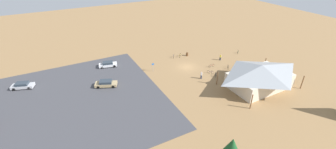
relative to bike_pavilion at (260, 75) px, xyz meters
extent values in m
plane|color=#937047|center=(8.50, -14.75, -2.81)|extent=(160.00, 160.00, 0.00)
cube|color=#424247|center=(36.46, -12.37, -2.78)|extent=(34.87, 34.42, 0.05)
cube|color=beige|center=(0.00, 0.00, -1.28)|extent=(12.43, 7.61, 3.05)
pyramid|color=#93999E|center=(0.00, 0.00, 1.24)|extent=(14.86, 10.04, 2.00)
cylinder|color=brown|center=(-7.25, -4.84, -1.28)|extent=(0.20, 0.20, 3.05)
cylinder|color=brown|center=(7.25, -4.84, -1.28)|extent=(0.20, 0.20, 3.05)
cylinder|color=brown|center=(-7.25, 4.84, -1.28)|extent=(0.20, 0.20, 3.05)
cylinder|color=brown|center=(7.25, 4.84, -1.28)|extent=(0.20, 0.20, 3.05)
cylinder|color=brown|center=(4.91, -20.52, -2.36)|extent=(0.60, 0.60, 0.90)
cylinder|color=#99999E|center=(16.93, -16.70, -1.71)|extent=(0.08, 0.08, 2.20)
cube|color=#1959B2|center=(16.93, -16.70, -0.91)|extent=(0.56, 0.04, 0.40)
torus|color=black|center=(5.15, -8.93, -2.45)|extent=(0.48, 0.59, 0.72)
torus|color=black|center=(5.75, -9.69, -2.45)|extent=(0.48, 0.59, 0.72)
cylinder|color=#722D9E|center=(5.45, -9.31, -2.33)|extent=(0.58, 0.71, 0.04)
cylinder|color=#722D9E|center=(5.34, -9.18, -2.25)|extent=(0.04, 0.04, 0.39)
cube|color=black|center=(5.34, -9.18, -2.06)|extent=(0.19, 0.21, 0.05)
cylinder|color=#722D9E|center=(5.69, -9.61, -2.22)|extent=(0.04, 0.04, 0.47)
cylinder|color=black|center=(5.69, -9.61, -1.98)|extent=(0.40, 0.32, 0.03)
torus|color=black|center=(8.44, -21.73, -2.45)|extent=(0.41, 0.64, 0.72)
torus|color=black|center=(8.96, -20.87, -2.45)|extent=(0.41, 0.64, 0.72)
cylinder|color=#2347B7|center=(8.70, -21.30, -2.33)|extent=(0.51, 0.82, 0.04)
cylinder|color=#2347B7|center=(8.61, -21.45, -2.25)|extent=(0.04, 0.04, 0.39)
cube|color=black|center=(8.61, -21.45, -2.06)|extent=(0.17, 0.21, 0.05)
cylinder|color=#2347B7|center=(8.91, -20.95, -2.19)|extent=(0.04, 0.04, 0.51)
cylinder|color=black|center=(8.91, -20.95, -1.94)|extent=(0.43, 0.28, 0.03)
torus|color=black|center=(7.33, -20.49, -2.44)|extent=(0.55, 0.55, 0.74)
torus|color=black|center=(6.62, -21.20, -2.44)|extent=(0.55, 0.55, 0.74)
cylinder|color=yellow|center=(6.97, -20.84, -2.32)|extent=(0.68, 0.68, 0.04)
cylinder|color=yellow|center=(7.10, -20.71, -2.22)|extent=(0.04, 0.04, 0.44)
cube|color=black|center=(7.10, -20.71, -2.00)|extent=(0.20, 0.20, 0.05)
cylinder|color=yellow|center=(6.69, -21.13, -2.21)|extent=(0.04, 0.04, 0.46)
cylinder|color=black|center=(6.69, -21.13, -1.98)|extent=(0.36, 0.36, 0.03)
torus|color=black|center=(5.57, -7.20, -2.43)|extent=(0.42, 0.66, 0.75)
torus|color=black|center=(5.07, -8.03, -2.43)|extent=(0.42, 0.66, 0.75)
cylinder|color=black|center=(5.32, -7.61, -2.31)|extent=(0.49, 0.78, 0.04)
cylinder|color=black|center=(5.41, -7.46, -2.20)|extent=(0.04, 0.04, 0.46)
cube|color=black|center=(5.41, -7.46, -1.97)|extent=(0.17, 0.21, 0.05)
cylinder|color=black|center=(5.12, -7.94, -2.19)|extent=(0.04, 0.04, 0.49)
cylinder|color=black|center=(5.12, -7.94, -1.94)|extent=(0.43, 0.28, 0.03)
torus|color=black|center=(-0.17, -9.73, -2.43)|extent=(0.49, 0.62, 0.75)
torus|color=black|center=(0.45, -8.93, -2.43)|extent=(0.49, 0.62, 0.75)
cylinder|color=#B7B7BC|center=(0.14, -9.33, -2.31)|extent=(0.60, 0.76, 0.04)
cylinder|color=#B7B7BC|center=(0.03, -9.48, -2.22)|extent=(0.04, 0.04, 0.42)
cube|color=black|center=(0.03, -9.48, -2.01)|extent=(0.19, 0.21, 0.05)
cylinder|color=#B7B7BC|center=(0.39, -9.01, -2.16)|extent=(0.04, 0.04, 0.54)
cylinder|color=black|center=(0.39, -9.01, -1.89)|extent=(0.40, 0.32, 0.03)
torus|color=black|center=(-8.16, -14.87, -2.46)|extent=(0.57, 0.46, 0.70)
torus|color=black|center=(-8.93, -15.48, -2.46)|extent=(0.57, 0.46, 0.70)
cylinder|color=#1E7F38|center=(-8.54, -15.18, -2.35)|extent=(0.73, 0.59, 0.04)
cylinder|color=#1E7F38|center=(-8.40, -15.07, -2.25)|extent=(0.04, 0.04, 0.43)
cube|color=black|center=(-8.40, -15.07, -2.03)|extent=(0.21, 0.19, 0.05)
cylinder|color=#1E7F38|center=(-8.85, -15.42, -2.25)|extent=(0.04, 0.04, 0.43)
cylinder|color=black|center=(-8.85, -15.42, -2.03)|extent=(0.32, 0.40, 0.03)
torus|color=black|center=(3.74, -11.87, -2.44)|extent=(0.73, 0.05, 0.73)
torus|color=black|center=(2.68, -11.85, -2.44)|extent=(0.73, 0.05, 0.73)
cylinder|color=red|center=(3.21, -11.86, -2.32)|extent=(0.98, 0.05, 0.04)
cylinder|color=red|center=(3.40, -11.86, -2.22)|extent=(0.04, 0.04, 0.45)
cube|color=black|center=(3.40, -11.86, -2.00)|extent=(0.20, 0.08, 0.05)
cylinder|color=red|center=(2.78, -11.85, -2.20)|extent=(0.04, 0.04, 0.48)
cylinder|color=black|center=(2.78, -11.85, -1.97)|extent=(0.04, 0.48, 0.03)
cube|color=tan|center=(28.62, -15.19, -2.23)|extent=(4.92, 3.53, 0.61)
cube|color=#2D3842|center=(28.62, -15.19, -1.65)|extent=(2.99, 2.52, 0.56)
cylinder|color=black|center=(30.37, -15.06, -2.44)|extent=(0.67, 0.46, 0.64)
cylinder|color=black|center=(29.71, -16.56, -2.44)|extent=(0.67, 0.46, 0.64)
cylinder|color=black|center=(27.53, -13.82, -2.44)|extent=(0.67, 0.46, 0.64)
cylinder|color=black|center=(26.88, -15.32, -2.44)|extent=(0.67, 0.46, 0.64)
cube|color=white|center=(25.83, -24.11, -2.25)|extent=(4.64, 2.83, 0.58)
cube|color=#2D3842|center=(25.83, -24.11, -1.70)|extent=(2.75, 2.14, 0.52)
cylinder|color=black|center=(27.45, -23.73, -2.44)|extent=(0.68, 0.38, 0.64)
cylinder|color=black|center=(27.05, -25.24, -2.44)|extent=(0.68, 0.38, 0.64)
cylinder|color=black|center=(24.61, -22.97, -2.44)|extent=(0.68, 0.38, 0.64)
cylinder|color=black|center=(24.21, -24.48, -2.44)|extent=(0.68, 0.38, 0.64)
cube|color=#BCBCC1|center=(44.26, -22.69, -2.24)|extent=(4.66, 3.12, 0.59)
cube|color=#2D3842|center=(44.26, -22.69, -1.68)|extent=(2.80, 2.27, 0.52)
cylinder|color=black|center=(45.90, -22.46, -2.44)|extent=(0.68, 0.42, 0.64)
cylinder|color=black|center=(45.38, -23.91, -2.44)|extent=(0.68, 0.42, 0.64)
cylinder|color=black|center=(43.14, -21.47, -2.44)|extent=(0.68, 0.42, 0.64)
cylinder|color=black|center=(42.62, -22.91, -2.44)|extent=(0.68, 0.42, 0.64)
cube|color=#2D3347|center=(8.83, -8.41, -2.36)|extent=(0.32, 0.37, 0.90)
cylinder|color=silver|center=(8.83, -8.41, -1.57)|extent=(0.36, 0.36, 0.69)
sphere|color=tan|center=(8.83, -8.41, -1.11)|extent=(0.24, 0.24, 0.24)
cube|color=#2D3347|center=(-1.30, -14.03, -2.40)|extent=(0.37, 0.40, 0.82)
cylinder|color=yellow|center=(-1.30, -14.03, -1.68)|extent=(0.36, 0.36, 0.61)
sphere|color=tan|center=(-1.30, -14.03, -1.25)|extent=(0.24, 0.24, 0.24)
camera|label=1|loc=(36.18, 26.96, 22.89)|focal=24.07mm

